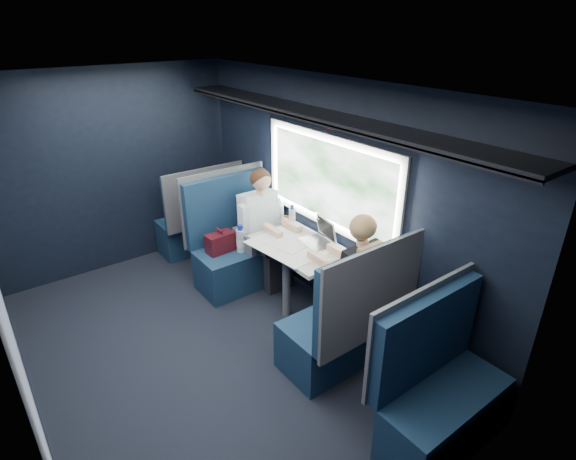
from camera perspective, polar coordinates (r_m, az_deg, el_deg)
ground at (r=4.32m, az=-9.93°, el=-14.67°), size 2.80×4.20×0.01m
room_shell at (r=3.57m, az=-11.36°, el=4.03°), size 3.00×4.40×2.40m
table at (r=4.40m, az=1.38°, el=-2.93°), size 0.62×1.00×0.74m
seat_bay_near at (r=5.06m, az=-6.46°, el=-2.19°), size 1.04×0.62×1.26m
seat_bay_far at (r=3.88m, az=7.33°, el=-11.87°), size 1.04×0.62×1.26m
seat_row_front at (r=5.81m, az=-11.08°, el=1.15°), size 1.04×0.51×1.16m
seat_row_back at (r=3.45m, az=18.49°, el=-18.89°), size 1.04×0.51×1.16m
man at (r=4.91m, az=-3.02°, el=0.96°), size 0.53×0.56×1.32m
woman at (r=3.95m, az=8.55°, el=-5.70°), size 0.53×0.56×1.32m
papers at (r=4.35m, az=-0.07°, el=-2.07°), size 0.59×0.79×0.01m
laptop at (r=4.42m, az=4.20°, el=-0.74°), size 0.31×0.37×0.25m
bottle_small at (r=4.74m, az=0.53°, el=1.70°), size 0.07×0.07×0.23m
cup at (r=4.79m, az=0.52°, el=1.22°), size 0.07×0.07×0.09m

